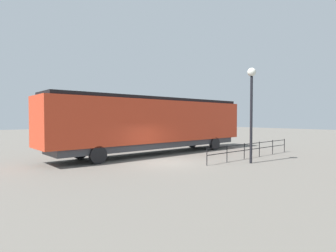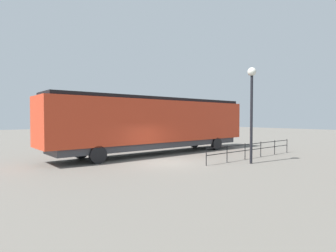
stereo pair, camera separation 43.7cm
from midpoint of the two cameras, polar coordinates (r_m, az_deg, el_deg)
The scene contains 4 objects.
ground_plane at distance 17.15m, azimuth -0.91°, elevation -7.72°, with size 120.00×120.00×0.00m, color #666059.
locomotive at distance 21.49m, azimuth -2.04°, elevation 0.72°, with size 3.03×17.35×4.37m.
lamp_post at distance 17.46m, azimuth 16.48°, elevation 6.19°, with size 0.52×0.52×5.89m.
platform_fence at distance 19.96m, azimuth 16.70°, elevation -4.38°, with size 0.05×9.73×1.09m.
Camera 1 is at (12.79, -11.07, 2.81)m, focal length 28.94 mm.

